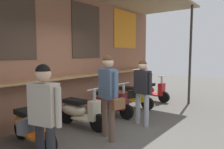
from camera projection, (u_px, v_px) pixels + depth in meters
name	position (u px, v px, depth m)	size (l,w,h in m)	color
ground_plane	(114.00, 138.00, 4.31)	(26.75, 26.75, 0.00)	#56544F
market_stall_facade	(55.00, 44.00, 5.24)	(9.55, 2.49, 3.53)	#8C5B44
scooter_orange	(31.00, 125.00, 3.98)	(0.47, 1.40, 0.97)	orange
scooter_cream	(79.00, 111.00, 4.95)	(0.48, 1.40, 0.97)	beige
scooter_maroon	(110.00, 102.00, 5.90)	(0.46, 1.40, 0.97)	maroon
scooter_yellow	(131.00, 95.00, 6.79)	(0.46, 1.40, 0.97)	gold
scooter_red	(150.00, 90.00, 7.79)	(0.47, 1.40, 0.97)	red
shopper_with_handbag	(142.00, 86.00, 5.05)	(0.31, 0.65, 1.58)	#999EA8
shopper_browsing	(108.00, 88.00, 4.18)	(0.37, 0.68, 1.70)	brown
shopper_passing	(43.00, 111.00, 2.80)	(0.37, 0.64, 1.60)	#232328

